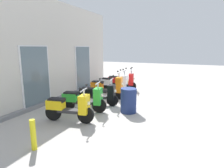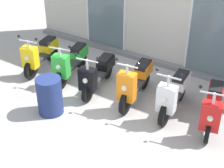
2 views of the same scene
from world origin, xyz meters
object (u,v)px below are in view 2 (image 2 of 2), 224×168
Objects in this scene: scooter_yellow at (41,54)px; scooter_black at (98,73)px; scooter_green at (71,62)px; scooter_red at (213,106)px; trash_bin at (50,96)px; scooter_white at (174,93)px; scooter_orange at (135,82)px.

scooter_black reaches higher than scooter_yellow.
scooter_red is (3.69, -0.00, 0.03)m from scooter_green.
trash_bin is at bearing -41.49° from scooter_yellow.
scooter_red reaches higher than scooter_black.
scooter_yellow is at bearing -178.20° from scooter_white.
scooter_black is 0.95× the size of scooter_orange.
scooter_yellow is 1.82× the size of trash_bin.
scooter_white is 0.87m from scooter_red.
scooter_red is 3.43m from trash_bin.
scooter_white is (0.92, 0.05, -0.02)m from scooter_orange.
scooter_white reaches higher than scooter_green.
scooter_orange is 1.94m from trash_bin.
scooter_red is at bearing -1.26° from scooter_white.
scooter_yellow is 2.04m from trash_bin.
scooter_white reaches higher than scooter_red.
trash_bin is at bearing -133.02° from scooter_orange.
scooter_green is 1.92× the size of trash_bin.
scooter_red reaches higher than scooter_yellow.
trash_bin is (-2.24, -1.47, -0.06)m from scooter_white.
scooter_orange is at bearing 46.98° from trash_bin.
scooter_white reaches higher than scooter_black.
scooter_orange is 0.92m from scooter_white.
scooter_black is at bearing -176.51° from scooter_white.
scooter_yellow is at bearing -173.88° from scooter_green.
scooter_black is 2.80m from scooter_red.
scooter_green is 0.97× the size of scooter_orange.
scooter_yellow is 1.84m from scooter_black.
scooter_yellow is 2.85m from scooter_orange.
scooter_orange reaches higher than scooter_yellow.
scooter_black is (1.84, 0.00, -0.02)m from scooter_yellow.
scooter_green reaches higher than scooter_black.
scooter_orange is at bearing -176.65° from scooter_white.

